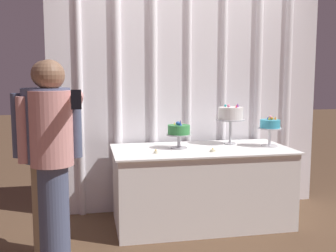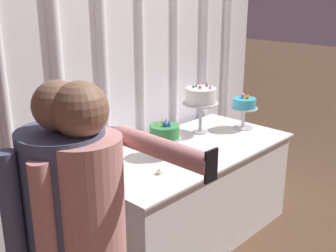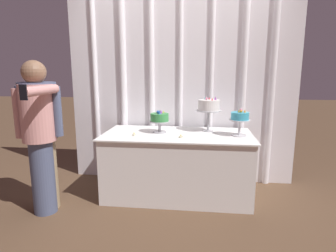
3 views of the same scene
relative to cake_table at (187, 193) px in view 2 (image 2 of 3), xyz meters
The scene contains 10 objects.
ground_plane 0.39m from the cake_table, 90.00° to the right, with size 24.00×24.00×0.00m, color brown.
draped_curtain 1.22m from the cake_table, 89.85° to the left, with size 2.92×0.15×2.86m.
cake_table is the anchor object (origin of this frame).
cake_display_leftmost 0.58m from the cake_table, behind, with size 0.24×0.24×0.27m.
cake_display_center 0.78m from the cake_table, 25.59° to the left, with size 0.30×0.30×0.42m.
cake_display_rightmost 0.89m from the cake_table, ahead, with size 0.23×0.23×0.30m.
tealight_far_left 0.63m from the cake_table, 161.04° to the right, with size 0.04×0.04×0.04m.
tealight_near_left 0.43m from the cake_table, 74.90° to the right, with size 0.05×0.05×0.03m.
guest_man_pink_jacket 1.53m from the cake_table, 160.33° to the right, with size 0.52×0.43×1.55m.
guest_man_dark_suit 1.54m from the cake_table, 156.05° to the right, with size 0.49×0.66×1.55m.
Camera 2 is at (-2.23, -1.80, 1.89)m, focal length 44.86 mm.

